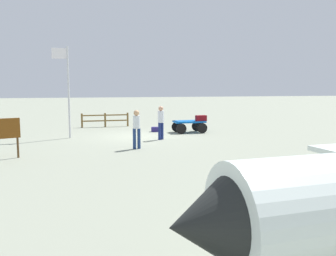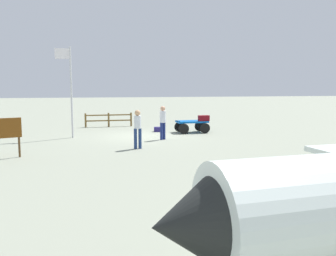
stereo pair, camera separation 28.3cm
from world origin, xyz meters
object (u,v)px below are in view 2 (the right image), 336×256
Objects in this scene: worker_trailing at (138,126)px; signboard at (6,131)px; suitcase_dark at (204,118)px; luggage_cart at (192,125)px; worker_lead at (163,120)px; suitcase_olive at (158,129)px; flagpole at (70,85)px.

worker_trailing is 5.23m from signboard.
suitcase_dark is 6.19m from worker_trailing.
worker_lead is at bearing 47.72° from luggage_cart.
worker_trailing is at bearing 45.91° from suitcase_dark.
worker_trailing reaches higher than suitcase_olive.
suitcase_olive is 0.31× the size of worker_lead.
worker_lead is (0.25, 3.09, 0.86)m from suitcase_olive.
flagpole is (6.78, 0.77, 2.29)m from luggage_cart.
suitcase_olive is (2.54, -0.99, -0.71)m from suitcase_dark.
luggage_cart is at bearing -146.62° from signboard.
worker_lead reaches higher than signboard.
suitcase_dark is 2.81m from suitcase_olive.
worker_trailing is at bearing -167.97° from signboard.
suitcase_dark is 3.49m from worker_lead.
luggage_cart is 3.62× the size of suitcase_olive.
suitcase_olive is 5.78m from worker_trailing.
worker_lead is at bearing 85.39° from suitcase_olive.
suitcase_olive is 0.11× the size of flagpole.
suitcase_dark is at bearing -175.87° from flagpole.
suitcase_dark is at bearing -134.09° from worker_trailing.
suitcase_dark is 10.93m from signboard.
worker_lead reaches higher than worker_trailing.
luggage_cart is 1.10× the size of worker_lead.
worker_lead is 7.47m from signboard.
suitcase_dark is 1.26× the size of suitcase_olive.
suitcase_dark is (-0.66, 0.23, 0.38)m from luggage_cart.
signboard is (6.63, 3.43, 0.04)m from worker_lead.
worker_lead is 2.80m from worker_trailing.
worker_lead is (2.12, 2.34, 0.53)m from luggage_cart.
suitcase_olive is 0.34× the size of signboard.
luggage_cart is 0.40× the size of flagpole.
signboard is at bearing 12.03° from worker_trailing.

